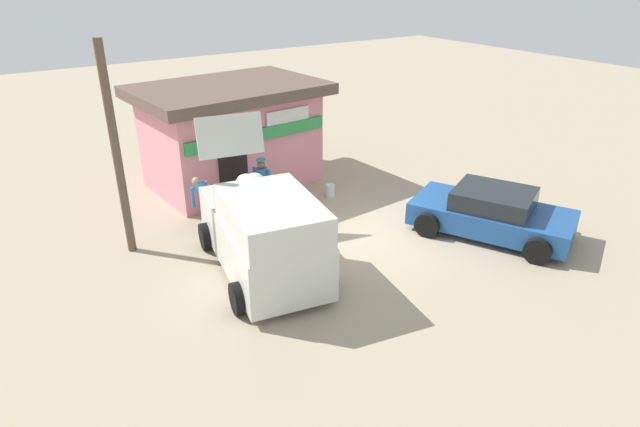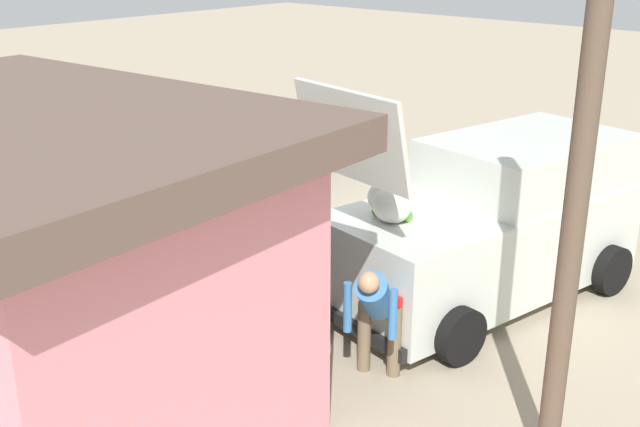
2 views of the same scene
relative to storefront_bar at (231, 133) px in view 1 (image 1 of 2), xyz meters
The scene contains 9 objects.
ground_plane 5.77m from the storefront_bar, 77.56° to the right, with size 60.00×60.00×0.00m, color tan.
storefront_bar is the anchor object (origin of this frame).
delivery_van 5.77m from the storefront_bar, 108.57° to the right, with size 2.82×4.80×3.07m.
parked_sedan 8.12m from the storefront_bar, 60.42° to the right, with size 3.45×4.39×1.22m.
vendor_standing 2.91m from the storefront_bar, 99.20° to the right, with size 0.47×0.50×1.70m.
customer_bending 3.48m from the storefront_bar, 127.10° to the right, with size 0.66×0.74×1.42m.
unloaded_banana_pile 2.98m from the storefront_bar, 118.47° to the right, with size 0.98×0.98×0.51m.
paint_bucket 3.57m from the storefront_bar, 54.39° to the right, with size 0.29×0.29×0.37m, color silver.
utility_pole 4.97m from the storefront_bar, 146.38° to the right, with size 0.20×0.20×5.04m, color brown.
Camera 1 is at (-7.90, -9.61, 6.49)m, focal length 30.30 mm.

